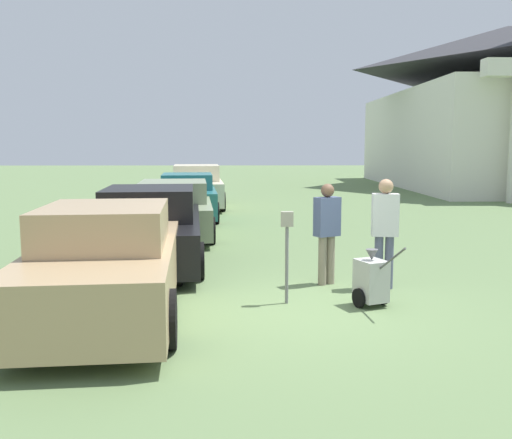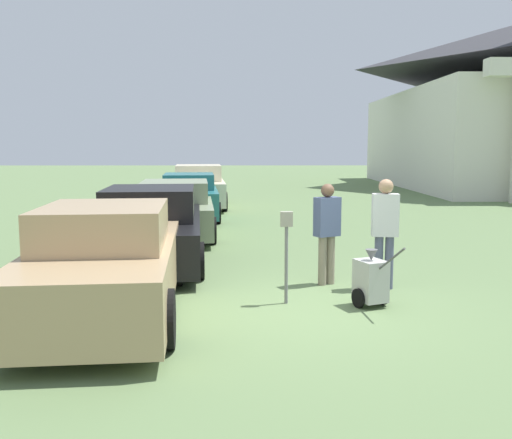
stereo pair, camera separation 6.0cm
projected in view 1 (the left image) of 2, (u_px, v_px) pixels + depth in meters
ground_plane at (306, 307)px, 8.29m from camera, size 120.00×120.00×0.00m
parked_car_tan at (108, 264)px, 7.86m from camera, size 2.28×4.97×1.54m
parked_car_black at (151, 228)px, 11.37m from camera, size 2.40×5.25×1.52m
parked_car_sage at (174, 210)px, 15.02m from camera, size 2.39×5.36×1.42m
parked_car_teal at (188, 197)px, 18.41m from camera, size 2.23×4.91×1.44m
parked_car_cream at (197, 188)px, 21.71m from camera, size 2.37×5.14×1.61m
parking_meter at (287, 240)px, 8.38m from camera, size 0.18×0.09×1.38m
person_worker at (327, 227)px, 9.55m from camera, size 0.47×0.39×1.71m
person_supervisor at (385, 226)px, 9.26m from camera, size 0.44×0.26×1.80m
equipment_cart at (371, 280)px, 8.31m from camera, size 0.58×0.99×1.00m
church at (507, 104)px, 31.75m from camera, size 12.23×18.81×18.95m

